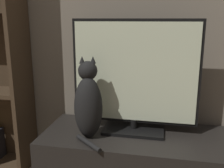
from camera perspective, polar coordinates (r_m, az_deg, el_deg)
The scene contains 3 objects.
tv_stand at distance 1.83m, azimuth 5.08°, elevation -16.76°, with size 1.21×0.52×0.41m.
tv at distance 1.68m, azimuth 5.00°, elevation 1.25°, with size 0.81×0.24×0.73m.
cat at distance 1.62m, azimuth -5.17°, elevation -4.26°, with size 0.23×0.30×0.51m.
Camera 1 is at (0.16, -0.64, 1.14)m, focal length 42.00 mm.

